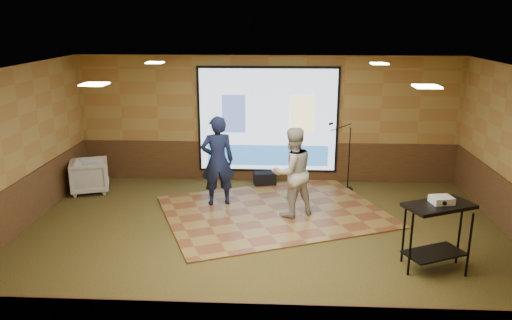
# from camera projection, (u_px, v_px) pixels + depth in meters

# --- Properties ---
(ground) EXTENTS (9.00, 9.00, 0.00)m
(ground) POSITION_uv_depth(u_px,v_px,m) (262.00, 242.00, 8.85)
(ground) COLOR #273417
(ground) RESTS_ON ground
(room_shell) EXTENTS (9.04, 7.04, 3.02)m
(room_shell) POSITION_uv_depth(u_px,v_px,m) (262.00, 126.00, 8.27)
(room_shell) COLOR #A58644
(room_shell) RESTS_ON ground
(wainscot_back) EXTENTS (9.00, 0.04, 0.95)m
(wainscot_back) POSITION_uv_depth(u_px,v_px,m) (268.00, 161.00, 12.06)
(wainscot_back) COLOR #452917
(wainscot_back) RESTS_ON ground
(wainscot_left) EXTENTS (0.04, 7.00, 0.95)m
(wainscot_left) POSITION_uv_depth(u_px,v_px,m) (12.00, 212.00, 8.94)
(wainscot_left) COLOR #452917
(wainscot_left) RESTS_ON ground
(projector_screen) EXTENTS (3.32, 0.06, 2.52)m
(projector_screen) POSITION_uv_depth(u_px,v_px,m) (268.00, 121.00, 11.74)
(projector_screen) COLOR black
(projector_screen) RESTS_ON room_shell
(downlight_nw) EXTENTS (0.32, 0.32, 0.02)m
(downlight_nw) POSITION_uv_depth(u_px,v_px,m) (155.00, 63.00, 9.86)
(downlight_nw) COLOR #FFECBF
(downlight_nw) RESTS_ON room_shell
(downlight_ne) EXTENTS (0.32, 0.32, 0.02)m
(downlight_ne) POSITION_uv_depth(u_px,v_px,m) (379.00, 64.00, 9.65)
(downlight_ne) COLOR #FFECBF
(downlight_ne) RESTS_ON room_shell
(downlight_sw) EXTENTS (0.32, 0.32, 0.02)m
(downlight_sw) POSITION_uv_depth(u_px,v_px,m) (94.00, 84.00, 6.69)
(downlight_sw) COLOR #FFECBF
(downlight_sw) RESTS_ON room_shell
(downlight_se) EXTENTS (0.32, 0.32, 0.02)m
(downlight_se) POSITION_uv_depth(u_px,v_px,m) (427.00, 87.00, 6.48)
(downlight_se) COLOR #FFECBF
(downlight_se) RESTS_ON room_shell
(dance_floor) EXTENTS (5.18, 4.62, 0.03)m
(dance_floor) POSITION_uv_depth(u_px,v_px,m) (274.00, 211.00, 10.18)
(dance_floor) COLOR olive
(dance_floor) RESTS_ON ground
(player_left) EXTENTS (0.78, 0.61, 1.89)m
(player_left) POSITION_uv_depth(u_px,v_px,m) (218.00, 161.00, 10.31)
(player_left) COLOR #151D42
(player_left) RESTS_ON dance_floor
(player_right) EXTENTS (1.08, 1.00, 1.78)m
(player_right) POSITION_uv_depth(u_px,v_px,m) (292.00, 172.00, 9.74)
(player_right) COLOR beige
(player_right) RESTS_ON dance_floor
(av_table) EXTENTS (1.04, 0.55, 1.10)m
(av_table) POSITION_uv_depth(u_px,v_px,m) (437.00, 222.00, 7.68)
(av_table) COLOR black
(av_table) RESTS_ON ground
(projector) EXTENTS (0.37, 0.32, 0.11)m
(projector) POSITION_uv_depth(u_px,v_px,m) (442.00, 200.00, 7.62)
(projector) COLOR white
(projector) RESTS_ON av_table
(mic_stand) EXTENTS (0.62, 0.25, 1.59)m
(mic_stand) POSITION_uv_depth(u_px,v_px,m) (346.00, 169.00, 11.40)
(mic_stand) COLOR black
(mic_stand) RESTS_ON ground
(banquet_chair) EXTENTS (1.03, 1.02, 0.75)m
(banquet_chair) POSITION_uv_depth(u_px,v_px,m) (90.00, 176.00, 11.28)
(banquet_chair) COLOR gray
(banquet_chair) RESTS_ON ground
(duffel_bag) EXTENTS (0.55, 0.42, 0.31)m
(duffel_bag) POSITION_uv_depth(u_px,v_px,m) (265.00, 179.00, 11.79)
(duffel_bag) COLOR black
(duffel_bag) RESTS_ON ground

